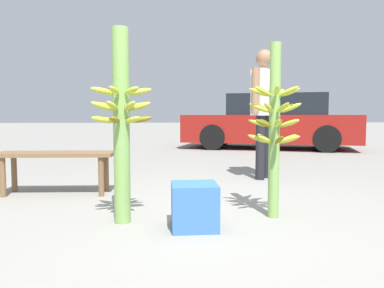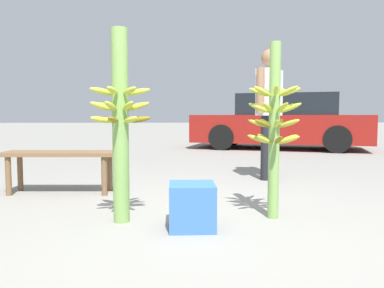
{
  "view_description": "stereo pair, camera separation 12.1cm",
  "coord_description": "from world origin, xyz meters",
  "views": [
    {
      "loc": [
        -0.33,
        -2.82,
        0.86
      ],
      "look_at": [
        -0.07,
        0.44,
        0.6
      ],
      "focal_mm": 35.0,
      "sensor_mm": 36.0,
      "label": 1
    },
    {
      "loc": [
        -0.21,
        -2.83,
        0.86
      ],
      "look_at": [
        -0.07,
        0.44,
        0.6
      ],
      "focal_mm": 35.0,
      "sensor_mm": 36.0,
      "label": 2
    }
  ],
  "objects": [
    {
      "name": "banana_stalk_left",
      "position": [
        -0.65,
        0.15,
        0.8
      ],
      "size": [
        0.48,
        0.48,
        1.53
      ],
      "color": "#7AA851",
      "rests_on": "ground_plane"
    },
    {
      "name": "market_bench",
      "position": [
        -1.48,
        1.31,
        0.38
      ],
      "size": [
        1.26,
        0.43,
        0.46
      ],
      "rotation": [
        0.0,
        0.0,
        -0.05
      ],
      "color": "brown",
      "rests_on": "ground_plane"
    },
    {
      "name": "banana_stalk_center",
      "position": [
        0.6,
        0.21,
        0.78
      ],
      "size": [
        0.45,
        0.44,
        1.45
      ],
      "color": "#7AA851",
      "rests_on": "ground_plane"
    },
    {
      "name": "ground_plane",
      "position": [
        0.0,
        0.0,
        0.0
      ],
      "size": [
        80.0,
        80.0,
        0.0
      ],
      "primitive_type": "plane",
      "color": "gray"
    },
    {
      "name": "parked_car",
      "position": [
        2.49,
        6.62,
        0.67
      ],
      "size": [
        4.63,
        3.03,
        1.39
      ],
      "rotation": [
        0.0,
        0.0,
        1.24
      ],
      "color": "maroon",
      "rests_on": "ground_plane"
    },
    {
      "name": "vendor_person",
      "position": [
        1.03,
        2.1,
        1.03
      ],
      "size": [
        0.48,
        0.56,
        1.72
      ],
      "rotation": [
        0.0,
        0.0,
        0.89
      ],
      "color": "black",
      "rests_on": "ground_plane"
    },
    {
      "name": "produce_crate",
      "position": [
        -0.09,
        -0.05,
        0.17
      ],
      "size": [
        0.34,
        0.34,
        0.34
      ],
      "color": "#386BB2",
      "rests_on": "ground_plane"
    }
  ]
}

